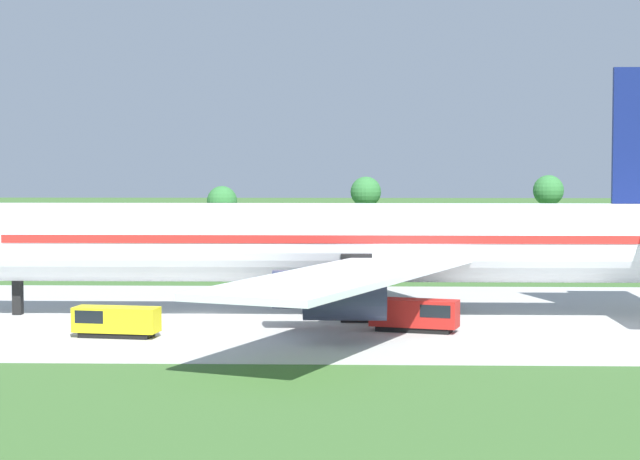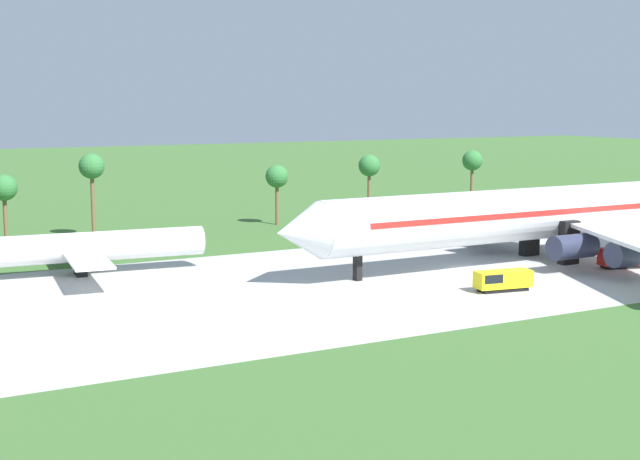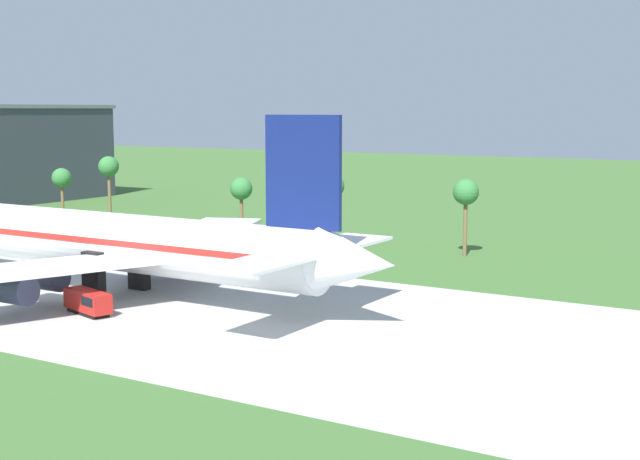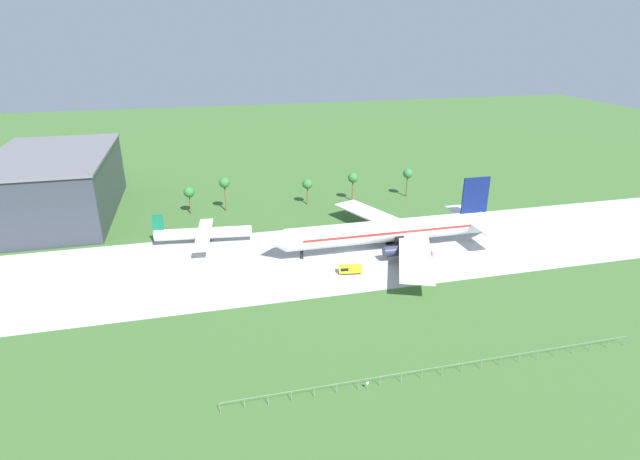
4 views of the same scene
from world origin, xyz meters
The scene contains 5 objects.
ground_plane centered at (0.00, 0.00, 0.00)m, with size 600.00×600.00×0.00m, color #3D662D.
taxiway_strip centered at (0.00, 0.00, 0.01)m, with size 320.00×44.00×0.02m.
jet_airliner centered at (11.55, 0.20, 5.81)m, with size 70.85×62.42×19.70m.
baggage_tug centered at (17.06, -8.29, 1.28)m, with size 6.64×3.65×2.36m.
palm_tree_row centered at (-6.07, 44.44, 8.43)m, with size 82.87×3.60×12.03m.
Camera 3 is at (81.75, -69.96, 20.18)m, focal length 50.00 mm.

